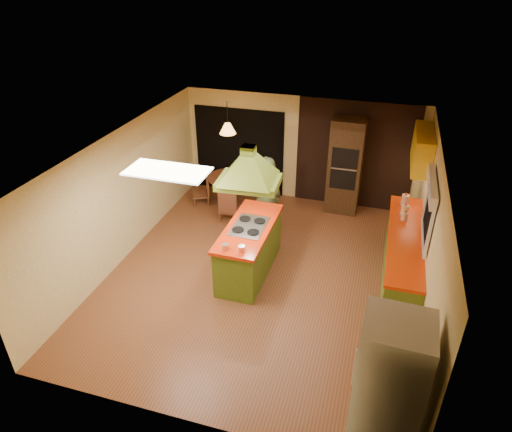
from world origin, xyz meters
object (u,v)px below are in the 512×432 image
(kitchen_island, at_px, (249,249))
(refrigerator, at_px, (388,384))
(man, at_px, (266,197))
(wall_oven, at_px, (345,166))
(dining_table, at_px, (230,185))
(canister_large, at_px, (405,200))

(kitchen_island, xyz_separation_m, refrigerator, (2.54, -2.80, 0.43))
(man, xyz_separation_m, wall_oven, (1.40, 1.58, 0.20))
(wall_oven, height_order, dining_table, wall_oven)
(refrigerator, bearing_deg, canister_large, 90.92)
(kitchen_island, relative_size, wall_oven, 0.90)
(man, relative_size, wall_oven, 0.82)
(man, bearing_deg, canister_large, 163.92)
(wall_oven, bearing_deg, dining_table, -166.67)
(kitchen_island, bearing_deg, wall_oven, 65.65)
(dining_table, xyz_separation_m, canister_large, (3.88, -0.63, 0.51))
(man, relative_size, refrigerator, 0.96)
(dining_table, distance_m, canister_large, 3.96)
(kitchen_island, bearing_deg, canister_large, 33.47)
(wall_oven, bearing_deg, man, -130.29)
(kitchen_island, xyz_separation_m, man, (-0.05, 1.33, 0.40))
(kitchen_island, xyz_separation_m, canister_large, (2.66, 1.72, 0.54))
(refrigerator, bearing_deg, kitchen_island, 134.65)
(kitchen_island, xyz_separation_m, dining_table, (-1.21, 2.36, 0.03))
(man, bearing_deg, kitchen_island, 67.75)
(man, xyz_separation_m, refrigerator, (2.59, -4.13, 0.04))
(kitchen_island, xyz_separation_m, wall_oven, (1.35, 2.91, 0.60))
(man, xyz_separation_m, dining_table, (-1.16, 1.03, -0.37))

